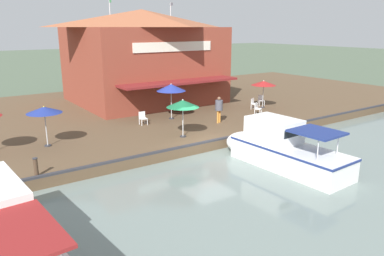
% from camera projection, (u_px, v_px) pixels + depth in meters
% --- Properties ---
extents(ground_plane, '(220.00, 220.00, 0.00)m').
position_uv_depth(ground_plane, '(209.00, 153.00, 20.98)').
color(ground_plane, '#4C5B47').
extents(quay_deck, '(22.00, 56.00, 0.60)m').
position_uv_depth(quay_deck, '(125.00, 112.00, 29.66)').
color(quay_deck, brown).
rests_on(quay_deck, ground).
extents(quay_edge_fender, '(0.20, 50.40, 0.10)m').
position_uv_depth(quay_edge_fender, '(208.00, 141.00, 20.89)').
color(quay_edge_fender, '#2D2D33').
rests_on(quay_edge_fender, quay_deck).
extents(waterfront_restaurant, '(11.99, 11.75, 8.35)m').
position_uv_depth(waterfront_restaurant, '(143.00, 56.00, 31.86)').
color(waterfront_restaurant, brown).
rests_on(waterfront_restaurant, quay_deck).
extents(patio_umbrella_by_entrance, '(1.94, 1.94, 2.19)m').
position_uv_depth(patio_umbrella_by_entrance, '(264.00, 83.00, 29.41)').
color(patio_umbrella_by_entrance, '#B7B7B7').
rests_on(patio_umbrella_by_entrance, quay_deck).
extents(patio_umbrella_near_quay_edge, '(1.90, 1.90, 2.24)m').
position_uv_depth(patio_umbrella_near_quay_edge, '(183.00, 104.00, 21.45)').
color(patio_umbrella_near_quay_edge, '#B7B7B7').
rests_on(patio_umbrella_near_quay_edge, quay_deck).
extents(patio_umbrella_mid_patio_right, '(2.01, 2.01, 2.49)m').
position_uv_depth(patio_umbrella_mid_patio_right, '(171.00, 88.00, 25.70)').
color(patio_umbrella_mid_patio_right, '#B7B7B7').
rests_on(patio_umbrella_mid_patio_right, quay_deck).
extents(patio_umbrella_back_row, '(1.85, 1.85, 2.22)m').
position_uv_depth(patio_umbrella_back_row, '(44.00, 110.00, 19.73)').
color(patio_umbrella_back_row, '#B7B7B7').
rests_on(patio_umbrella_back_row, quay_deck).
extents(cafe_chair_mid_patio, '(0.47, 0.47, 0.85)m').
position_uv_depth(cafe_chair_mid_patio, '(143.00, 118.00, 24.60)').
color(cafe_chair_mid_patio, white).
rests_on(cafe_chair_mid_patio, quay_deck).
extents(cafe_chair_back_row_seat, '(0.58, 0.58, 0.85)m').
position_uv_depth(cafe_chair_back_row_seat, '(254.00, 103.00, 29.24)').
color(cafe_chair_back_row_seat, white).
rests_on(cafe_chair_back_row_seat, quay_deck).
extents(cafe_chair_facing_river, '(0.59, 0.59, 0.85)m').
position_uv_depth(cafe_chair_facing_river, '(257.00, 108.00, 27.51)').
color(cafe_chair_facing_river, white).
rests_on(cafe_chair_facing_river, quay_deck).
extents(cafe_chair_under_first_umbrella, '(0.59, 0.59, 0.85)m').
position_uv_depth(cafe_chair_under_first_umbrella, '(261.00, 100.00, 30.66)').
color(cafe_chair_under_first_umbrella, white).
rests_on(cafe_chair_under_first_umbrella, quay_deck).
extents(person_at_quay_edge, '(0.50, 0.50, 1.77)m').
position_uv_depth(person_at_quay_edge, '(219.00, 106.00, 24.91)').
color(person_at_quay_edge, orange).
rests_on(person_at_quay_edge, quay_deck).
extents(motorboat_far_downstream, '(7.25, 2.48, 2.33)m').
position_uv_depth(motorboat_far_downstream, '(278.00, 148.00, 18.89)').
color(motorboat_far_downstream, white).
rests_on(motorboat_far_downstream, river_water).
extents(mooring_post, '(0.22, 0.22, 0.83)m').
position_uv_depth(mooring_post, '(36.00, 167.00, 16.05)').
color(mooring_post, '#473323').
rests_on(mooring_post, quay_deck).
extents(tree_upstream_bank, '(3.66, 3.48, 6.29)m').
position_uv_depth(tree_upstream_bank, '(175.00, 45.00, 39.10)').
color(tree_upstream_bank, brown).
rests_on(tree_upstream_bank, quay_deck).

